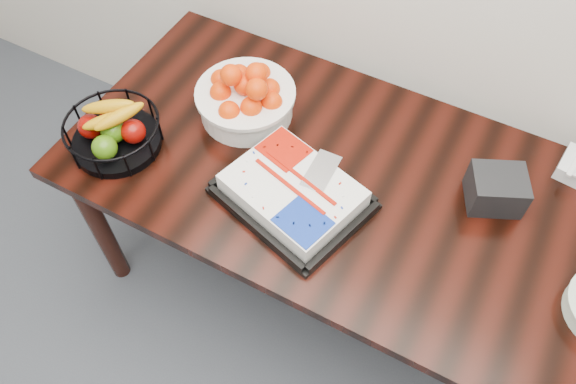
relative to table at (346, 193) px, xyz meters
The scene contains 5 objects.
table is the anchor object (origin of this frame).
cake_tray 0.23m from the table, 125.49° to the right, with size 0.50×0.44×0.09m.
tangerine_bowl 0.46m from the table, 168.49° to the left, with size 0.33×0.33×0.21m.
fruit_basket 0.77m from the table, 161.97° to the right, with size 0.30×0.30×0.16m.
napkin_box 0.46m from the table, 16.78° to the left, with size 0.16×0.13×0.11m, color black.
Camera 1 is at (0.33, 0.99, 2.16)m, focal length 35.00 mm.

